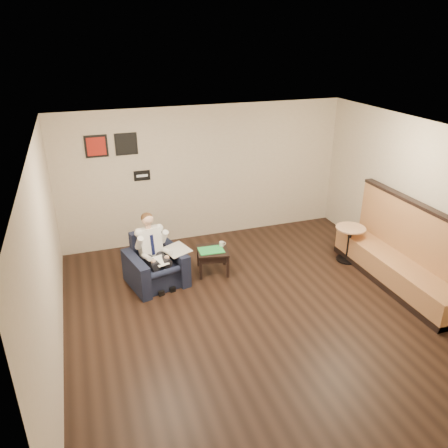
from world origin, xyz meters
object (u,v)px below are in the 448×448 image
object	(u,v)px
armchair	(155,261)
side_table	(213,261)
seated_man	(158,255)
smartphone	(214,246)
coffee_mug	(221,244)
banquette	(400,246)
cafe_table	(349,244)
green_folder	(211,250)

from	to	relation	value
armchair	side_table	distance (m)	1.09
seated_man	smartphone	size ratio (longest dim) A/B	8.65
armchair	seated_man	size ratio (longest dim) A/B	0.75
coffee_mug	banquette	distance (m)	3.13
armchair	cafe_table	distance (m)	3.71
smartphone	banquette	size ratio (longest dim) A/B	0.05
armchair	side_table	xyz separation A→B (m)	(1.07, 0.06, -0.22)
seated_man	coffee_mug	distance (m)	1.27
banquette	armchair	bearing A→B (deg)	161.15
coffee_mug	banquette	xyz separation A→B (m)	(2.73, -1.51, 0.23)
side_table	smartphone	xyz separation A→B (m)	(0.08, 0.15, 0.23)
seated_man	cafe_table	world-z (taller)	seated_man
armchair	cafe_table	world-z (taller)	armchair
side_table	green_folder	size ratio (longest dim) A/B	1.22
side_table	coffee_mug	size ratio (longest dim) A/B	5.79
side_table	cafe_table	bearing A→B (deg)	-9.32
banquette	cafe_table	bearing A→B (deg)	107.18
cafe_table	green_folder	bearing A→B (deg)	171.09
smartphone	banquette	distance (m)	3.27
seated_man	armchair	bearing A→B (deg)	90.00
armchair	coffee_mug	size ratio (longest dim) A/B	9.61
banquette	green_folder	bearing A→B (deg)	154.49
armchair	seated_man	distance (m)	0.20
armchair	seated_man	bearing A→B (deg)	-90.00
coffee_mug	smartphone	bearing A→B (deg)	151.73
armchair	side_table	world-z (taller)	armchair
side_table	green_folder	xyz separation A→B (m)	(-0.03, -0.01, 0.23)
seated_man	side_table	size ratio (longest dim) A/B	2.20
seated_man	green_folder	distance (m)	1.03
armchair	smartphone	bearing A→B (deg)	-3.28
banquette	cafe_table	xyz separation A→B (m)	(-0.31, 1.00, -0.37)
side_table	coffee_mug	distance (m)	0.35
green_folder	smartphone	bearing A→B (deg)	54.87
seated_man	green_folder	bearing A→B (deg)	-4.56
seated_man	green_folder	world-z (taller)	seated_man
seated_man	coffee_mug	xyz separation A→B (m)	(1.24, 0.26, -0.11)
armchair	coffee_mug	bearing A→B (deg)	-7.11
cafe_table	smartphone	bearing A→B (deg)	167.20
armchair	smartphone	size ratio (longest dim) A/B	6.52
armchair	coffee_mug	distance (m)	1.28
banquette	cafe_table	world-z (taller)	banquette
side_table	smartphone	world-z (taller)	smartphone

